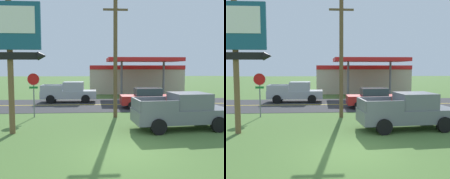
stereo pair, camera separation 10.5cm
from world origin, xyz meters
TOP-DOWN VIEW (x-y plane):
  - ground_plane at (0.00, 0.00)m, footprint 180.00×180.00m
  - road_asphalt at (0.00, 13.00)m, footprint 140.00×8.00m
  - road_centre_line at (0.00, 13.00)m, footprint 126.00×0.20m
  - motel_sign at (-5.32, 3.26)m, footprint 3.34×0.54m
  - stop_sign at (-5.26, 7.60)m, footprint 0.80×0.08m
  - utility_pole at (0.16, 7.20)m, footprint 1.79×0.26m
  - gas_station at (4.29, 24.40)m, footprint 12.00×11.50m
  - pickup_grey_parked_on_lawn at (3.50, 3.72)m, footprint 5.35×2.58m
  - pickup_silver_on_road at (-3.56, 15.00)m, footprint 5.20×2.24m
  - car_red_near_lane at (3.07, 11.00)m, footprint 4.20×2.00m

SIDE VIEW (x-z plane):
  - ground_plane at x=0.00m, z-range 0.00..0.00m
  - road_asphalt at x=0.00m, z-range 0.00..0.02m
  - road_centre_line at x=0.00m, z-range 0.02..0.03m
  - car_red_near_lane at x=3.07m, z-range 0.01..1.65m
  - pickup_grey_parked_on_lawn at x=3.50m, z-range -0.02..1.94m
  - pickup_silver_on_road at x=-3.56m, z-range -0.02..1.94m
  - gas_station at x=4.29m, z-range -0.26..4.14m
  - stop_sign at x=-5.26m, z-range 0.55..3.50m
  - utility_pole at x=0.16m, z-range 0.28..8.64m
  - motel_sign at x=-5.32m, z-range 1.29..8.06m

